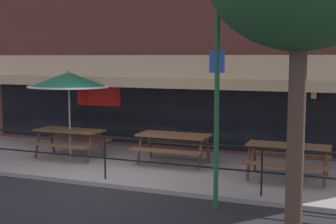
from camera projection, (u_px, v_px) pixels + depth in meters
name	position (u px, v px, depth m)	size (l,w,h in m)	color
ground_plane	(99.00, 187.00, 10.10)	(120.00, 120.00, 0.00)	#232326
patio_deck	(138.00, 165.00, 11.94)	(15.00, 4.00, 0.10)	#9E998E
restaurant_building	(170.00, 14.00, 13.53)	(15.00, 1.60, 8.10)	brown
patio_railing	(105.00, 148.00, 10.28)	(13.84, 0.04, 0.97)	black
picnic_table_left	(69.00, 135.00, 12.50)	(1.80, 1.42, 0.76)	brown
picnic_table_centre	(174.00, 140.00, 11.76)	(1.80, 1.42, 0.76)	brown
picnic_table_right	(288.00, 152.00, 10.28)	(1.80, 1.42, 0.76)	brown
patio_umbrella_left	(69.00, 80.00, 12.36)	(2.14, 2.14, 2.38)	#B7B2A8
street_sign_pole	(217.00, 104.00, 8.46)	(0.28, 0.09, 3.77)	#1E6033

